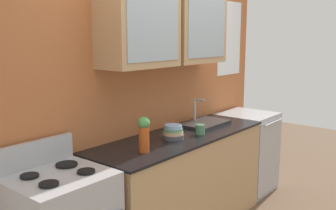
% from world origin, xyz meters
% --- Properties ---
extents(back_wall_unit, '(3.51, 0.43, 2.82)m').
position_xyz_m(back_wall_unit, '(0.01, 0.31, 1.55)').
color(back_wall_unit, '#B76638').
rests_on(back_wall_unit, ground_plane).
extents(counter, '(1.93, 0.64, 0.92)m').
position_xyz_m(counter, '(0.00, 0.00, 0.46)').
color(counter, tan).
rests_on(counter, ground_plane).
extents(sink_faucet, '(0.51, 0.32, 0.26)m').
position_xyz_m(sink_faucet, '(0.47, 0.06, 0.94)').
color(sink_faucet, '#2D2D30').
rests_on(sink_faucet, counter).
extents(bowl_stack, '(0.19, 0.19, 0.12)m').
position_xyz_m(bowl_stack, '(-0.14, -0.02, 0.98)').
color(bowl_stack, '#4C4C54').
rests_on(bowl_stack, counter).
extents(vase, '(0.09, 0.09, 0.28)m').
position_xyz_m(vase, '(-0.59, -0.09, 1.07)').
color(vase, '#BF4C19').
rests_on(vase, counter).
extents(cup_near_sink, '(0.12, 0.09, 0.09)m').
position_xyz_m(cup_near_sink, '(0.14, -0.12, 0.97)').
color(cup_near_sink, '#4C7F59').
rests_on(cup_near_sink, counter).
extents(dishwasher, '(0.58, 0.62, 0.92)m').
position_xyz_m(dishwasher, '(1.27, -0.00, 0.46)').
color(dishwasher, '#ADAFB5').
rests_on(dishwasher, ground_plane).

